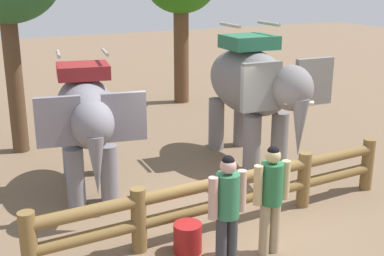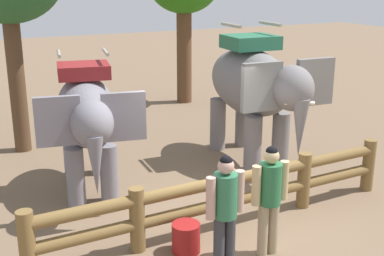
% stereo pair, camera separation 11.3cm
% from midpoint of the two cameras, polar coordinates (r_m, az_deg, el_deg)
% --- Properties ---
extents(ground_plane, '(60.00, 60.00, 0.00)m').
position_cam_midpoint_polar(ground_plane, '(8.99, 3.29, -10.63)').
color(ground_plane, brown).
extents(log_fence, '(6.84, 0.47, 1.05)m').
position_cam_midpoint_polar(log_fence, '(8.63, 3.79, -7.40)').
color(log_fence, brown).
rests_on(log_fence, ground).
extents(elephant_near_left, '(1.97, 3.30, 2.78)m').
position_cam_midpoint_polar(elephant_near_left, '(9.85, -12.11, 1.26)').
color(elephant_near_left, slate).
rests_on(elephant_near_left, ground).
extents(elephant_center, '(2.09, 3.67, 3.15)m').
position_cam_midpoint_polar(elephant_center, '(11.40, 6.62, 4.69)').
color(elephant_center, slate).
rests_on(elephant_center, ground).
extents(tourist_woman_in_black, '(0.62, 0.35, 1.75)m').
position_cam_midpoint_polar(tourist_woman_in_black, '(7.73, 8.51, -7.20)').
color(tourist_woman_in_black, tan).
rests_on(tourist_woman_in_black, ground).
extents(tourist_man_in_blue, '(0.62, 0.37, 1.77)m').
position_cam_midpoint_polar(tourist_man_in_blue, '(7.25, 3.55, -8.66)').
color(tourist_man_in_blue, '#313238').
rests_on(tourist_man_in_blue, ground).
extents(feed_bucket, '(0.44, 0.44, 0.47)m').
position_cam_midpoint_polar(feed_bucket, '(8.03, -0.91, -12.26)').
color(feed_bucket, maroon).
rests_on(feed_bucket, ground).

